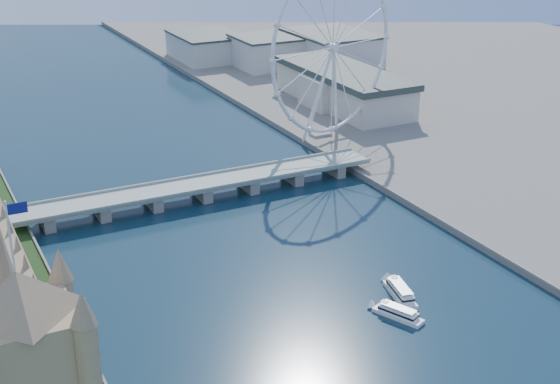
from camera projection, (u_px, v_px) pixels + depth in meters
parliament_range at (10, 330)px, 291.66m from camera, size 24.00×200.00×70.00m
westminster_bridge at (202, 188)px, 457.22m from camera, size 220.00×22.00×9.50m
london_eye at (333, 49)px, 530.17m from camera, size 113.60×39.12×124.30m
county_hall at (342, 107)px, 640.51m from camera, size 54.00×144.00×35.00m
city_skyline at (134, 72)px, 684.84m from camera, size 505.00×280.00×32.00m
tour_boat_near at (398, 317)px, 335.01m from camera, size 16.51×26.20×5.66m
tour_boat_far at (400, 297)px, 351.62m from camera, size 13.39×29.45×6.30m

